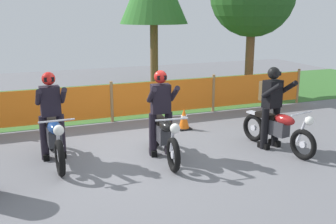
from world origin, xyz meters
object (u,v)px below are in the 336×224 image
at_px(rider_trailing, 272,103).
at_px(rider_third, 161,108).
at_px(motorcycle_lead, 54,138).
at_px(motorcycle_third, 164,135).
at_px(rider_lead, 51,111).
at_px(traffic_cone, 184,119).
at_px(motorcycle_trailing, 278,129).

distance_m(rider_trailing, rider_third, 2.31).
bearing_deg(motorcycle_lead, motorcycle_third, 72.92).
distance_m(motorcycle_third, rider_lead, 2.19).
xyz_separation_m(motorcycle_lead, traffic_cone, (3.12, 1.08, -0.22)).
xyz_separation_m(motorcycle_lead, motorcycle_third, (1.98, -0.57, -0.01)).
distance_m(motorcycle_third, rider_trailing, 2.35).
height_order(motorcycle_lead, rider_trailing, rider_trailing).
distance_m(motorcycle_lead, traffic_cone, 3.31).
xyz_separation_m(motorcycle_third, rider_lead, (-1.98, 0.79, 0.49)).
bearing_deg(motorcycle_lead, rider_lead, -179.49).
bearing_deg(rider_third, motorcycle_third, 0.51).
height_order(motorcycle_lead, traffic_cone, motorcycle_lead).
distance_m(motorcycle_lead, rider_lead, 0.53).
xyz_separation_m(motorcycle_trailing, rider_trailing, (-0.04, 0.21, 0.51)).
xyz_separation_m(motorcycle_trailing, traffic_cone, (-1.18, 2.05, -0.18)).
relative_size(motorcycle_lead, rider_lead, 1.23).
height_order(motorcycle_lead, motorcycle_trailing, motorcycle_lead).
distance_m(motorcycle_trailing, motorcycle_third, 2.37).
relative_size(rider_trailing, rider_third, 1.00).
height_order(rider_third, traffic_cone, rider_third).
distance_m(motorcycle_trailing, rider_lead, 4.51).
bearing_deg(rider_trailing, motorcycle_third, -106.08).
bearing_deg(rider_third, rider_lead, -99.97).
relative_size(motorcycle_trailing, motorcycle_third, 0.95).
bearing_deg(traffic_cone, motorcycle_lead, -160.99).
xyz_separation_m(motorcycle_trailing, rider_lead, (-4.32, 1.19, 0.51)).
bearing_deg(motorcycle_trailing, traffic_cone, -161.12).
distance_m(motorcycle_third, rider_third, 0.54).
height_order(motorcycle_third, traffic_cone, motorcycle_third).
bearing_deg(rider_trailing, rider_lead, -114.22).
distance_m(motorcycle_lead, rider_third, 2.08).
bearing_deg(rider_lead, motorcycle_trailing, 73.47).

